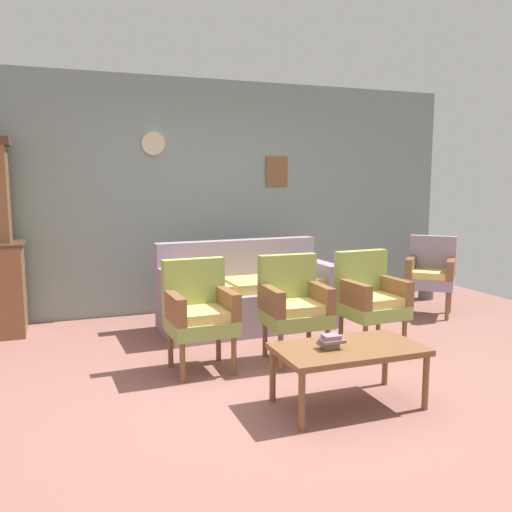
{
  "coord_description": "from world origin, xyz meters",
  "views": [
    {
      "loc": [
        -1.63,
        -3.57,
        1.54
      ],
      "look_at": [
        0.06,
        1.03,
        0.85
      ],
      "focal_mm": 37.7,
      "sensor_mm": 36.0,
      "label": 1
    }
  ],
  "objects_px": {
    "floral_couch": "(247,296)",
    "book_stack_on_table": "(331,341)",
    "wingback_chair_by_fireplace": "(431,271)",
    "armchair_row_middle": "(199,310)",
    "floor_vase_by_wall": "(427,271)",
    "armchair_by_doorway": "(294,303)",
    "coffee_table": "(348,353)",
    "armchair_near_cabinet": "(370,296)"
  },
  "relations": [
    {
      "from": "armchair_row_middle",
      "to": "book_stack_on_table",
      "type": "distance_m",
      "value": 1.23
    },
    {
      "from": "wingback_chair_by_fireplace",
      "to": "floor_vase_by_wall",
      "type": "distance_m",
      "value": 0.84
    },
    {
      "from": "armchair_row_middle",
      "to": "coffee_table",
      "type": "distance_m",
      "value": 1.31
    },
    {
      "from": "armchair_near_cabinet",
      "to": "wingback_chair_by_fireplace",
      "type": "distance_m",
      "value": 1.67
    },
    {
      "from": "coffee_table",
      "to": "book_stack_on_table",
      "type": "xyz_separation_m",
      "value": [
        -0.14,
        0.0,
        0.09
      ]
    },
    {
      "from": "armchair_by_doorway",
      "to": "wingback_chair_by_fireplace",
      "type": "distance_m",
      "value": 2.34
    },
    {
      "from": "armchair_near_cabinet",
      "to": "floor_vase_by_wall",
      "type": "relative_size",
      "value": 1.24
    },
    {
      "from": "armchair_row_middle",
      "to": "wingback_chair_by_fireplace",
      "type": "distance_m",
      "value": 3.1
    },
    {
      "from": "armchair_by_doorway",
      "to": "floor_vase_by_wall",
      "type": "xyz_separation_m",
      "value": [
        2.62,
        1.61,
        -0.13
      ]
    },
    {
      "from": "floral_couch",
      "to": "armchair_by_doorway",
      "type": "relative_size",
      "value": 2.05
    },
    {
      "from": "floral_couch",
      "to": "floor_vase_by_wall",
      "type": "distance_m",
      "value": 2.69
    },
    {
      "from": "floor_vase_by_wall",
      "to": "wingback_chair_by_fireplace",
      "type": "bearing_deg",
      "value": -125.0
    },
    {
      "from": "armchair_row_middle",
      "to": "coffee_table",
      "type": "xyz_separation_m",
      "value": [
        0.78,
        -1.05,
        -0.12
      ]
    },
    {
      "from": "floral_couch",
      "to": "book_stack_on_table",
      "type": "height_order",
      "value": "floral_couch"
    },
    {
      "from": "floral_couch",
      "to": "armchair_near_cabinet",
      "type": "bearing_deg",
      "value": -54.93
    },
    {
      "from": "floor_vase_by_wall",
      "to": "armchair_by_doorway",
      "type": "bearing_deg",
      "value": -148.53
    },
    {
      "from": "armchair_by_doorway",
      "to": "coffee_table",
      "type": "height_order",
      "value": "armchair_by_doorway"
    },
    {
      "from": "floral_couch",
      "to": "wingback_chair_by_fireplace",
      "type": "bearing_deg",
      "value": -5.3
    },
    {
      "from": "armchair_row_middle",
      "to": "floor_vase_by_wall",
      "type": "bearing_deg",
      "value": 24.45
    },
    {
      "from": "armchair_near_cabinet",
      "to": "wingback_chair_by_fireplace",
      "type": "bearing_deg",
      "value": 33.53
    },
    {
      "from": "floral_couch",
      "to": "armchair_row_middle",
      "type": "relative_size",
      "value": 2.05
    },
    {
      "from": "coffee_table",
      "to": "armchair_row_middle",
      "type": "bearing_deg",
      "value": 126.4
    },
    {
      "from": "armchair_near_cabinet",
      "to": "book_stack_on_table",
      "type": "xyz_separation_m",
      "value": [
        -0.94,
        -1.02,
        -0.03
      ]
    },
    {
      "from": "book_stack_on_table",
      "to": "wingback_chair_by_fireplace",
      "type": "bearing_deg",
      "value": 39.78
    },
    {
      "from": "book_stack_on_table",
      "to": "armchair_near_cabinet",
      "type": "bearing_deg",
      "value": 47.29
    },
    {
      "from": "armchair_row_middle",
      "to": "book_stack_on_table",
      "type": "height_order",
      "value": "armchair_row_middle"
    },
    {
      "from": "armchair_row_middle",
      "to": "book_stack_on_table",
      "type": "bearing_deg",
      "value": -58.65
    },
    {
      "from": "armchair_near_cabinet",
      "to": "coffee_table",
      "type": "height_order",
      "value": "armchair_near_cabinet"
    },
    {
      "from": "wingback_chair_by_fireplace",
      "to": "book_stack_on_table",
      "type": "distance_m",
      "value": 3.04
    },
    {
      "from": "armchair_by_doorway",
      "to": "wingback_chair_by_fireplace",
      "type": "relative_size",
      "value": 1.0
    },
    {
      "from": "armchair_by_doorway",
      "to": "coffee_table",
      "type": "relative_size",
      "value": 0.9
    },
    {
      "from": "armchair_by_doorway",
      "to": "armchair_near_cabinet",
      "type": "xyz_separation_m",
      "value": [
        0.76,
        0.01,
        0.0
      ]
    },
    {
      "from": "armchair_row_middle",
      "to": "armchair_by_doorway",
      "type": "bearing_deg",
      "value": -2.82
    },
    {
      "from": "coffee_table",
      "to": "book_stack_on_table",
      "type": "height_order",
      "value": "book_stack_on_table"
    },
    {
      "from": "armchair_by_doorway",
      "to": "wingback_chair_by_fireplace",
      "type": "height_order",
      "value": "same"
    },
    {
      "from": "floral_couch",
      "to": "armchair_row_middle",
      "type": "distance_m",
      "value": 1.36
    },
    {
      "from": "floor_vase_by_wall",
      "to": "book_stack_on_table",
      "type": "bearing_deg",
      "value": -136.98
    },
    {
      "from": "armchair_row_middle",
      "to": "armchair_by_doorway",
      "type": "height_order",
      "value": "same"
    },
    {
      "from": "coffee_table",
      "to": "floor_vase_by_wall",
      "type": "distance_m",
      "value": 3.74
    },
    {
      "from": "floral_couch",
      "to": "armchair_by_doorway",
      "type": "distance_m",
      "value": 1.15
    },
    {
      "from": "wingback_chair_by_fireplace",
      "to": "book_stack_on_table",
      "type": "height_order",
      "value": "wingback_chair_by_fireplace"
    },
    {
      "from": "floral_couch",
      "to": "book_stack_on_table",
      "type": "bearing_deg",
      "value": -94.09
    }
  ]
}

